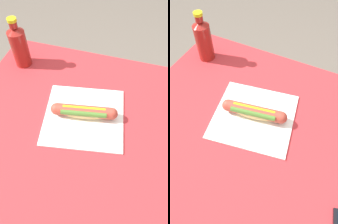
{
  "view_description": "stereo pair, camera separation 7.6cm",
  "coord_description": "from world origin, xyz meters",
  "views": [
    {
      "loc": [
        -0.06,
        0.37,
        1.38
      ],
      "look_at": [
        0.07,
        -0.05,
        0.76
      ],
      "focal_mm": 33.93,
      "sensor_mm": 36.0,
      "label": 1
    },
    {
      "loc": [
        -0.13,
        0.35,
        1.38
      ],
      "look_at": [
        0.07,
        -0.05,
        0.76
      ],
      "focal_mm": 33.93,
      "sensor_mm": 36.0,
      "label": 2
    }
  ],
  "objects": [
    {
      "name": "hot_dog",
      "position": [
        0.07,
        -0.05,
        0.76
      ],
      "size": [
        0.24,
        0.08,
        0.05
      ],
      "color": "#E5BC75",
      "rests_on": "paper_wrapper"
    },
    {
      "name": "dining_table",
      "position": [
        0.0,
        0.0,
        0.59
      ],
      "size": [
        1.04,
        0.83,
        0.73
      ],
      "color": "brown",
      "rests_on": "ground"
    },
    {
      "name": "paper_wrapper",
      "position": [
        0.07,
        -0.05,
        0.73
      ],
      "size": [
        0.33,
        0.32,
        0.01
      ],
      "primitive_type": "cube",
      "rotation": [
        0.0,
        0.0,
        0.18
      ],
      "color": "white",
      "rests_on": "dining_table"
    },
    {
      "name": "ground_plane",
      "position": [
        0.0,
        0.0,
        0.0
      ],
      "size": [
        6.0,
        6.0,
        0.0
      ],
      "primitive_type": "plane",
      "color": "#6B6056",
      "rests_on": "ground"
    },
    {
      "name": "soda_bottle",
      "position": [
        0.41,
        -0.26,
        0.82
      ],
      "size": [
        0.07,
        0.07,
        0.22
      ],
      "color": "maroon",
      "rests_on": "dining_table"
    }
  ]
}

